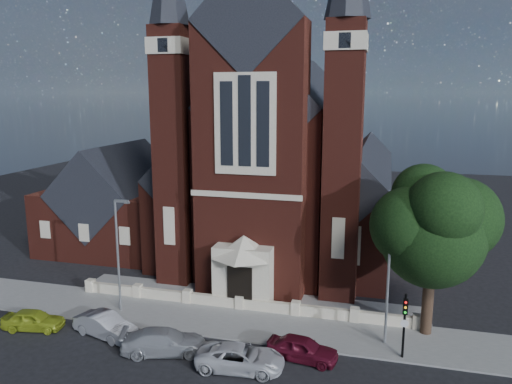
% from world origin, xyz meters
% --- Properties ---
extents(ground, '(120.00, 120.00, 0.00)m').
position_xyz_m(ground, '(0.00, 15.00, 0.00)').
color(ground, black).
rests_on(ground, ground).
extents(pavement_strip, '(60.00, 5.00, 0.12)m').
position_xyz_m(pavement_strip, '(0.00, 4.50, 0.00)').
color(pavement_strip, slate).
rests_on(pavement_strip, ground).
extents(forecourt_paving, '(26.00, 3.00, 0.14)m').
position_xyz_m(forecourt_paving, '(0.00, 8.50, 0.00)').
color(forecourt_paving, slate).
rests_on(forecourt_paving, ground).
extents(forecourt_wall, '(24.00, 0.40, 0.90)m').
position_xyz_m(forecourt_wall, '(0.00, 6.50, 0.00)').
color(forecourt_wall, '#C3B69B').
rests_on(forecourt_wall, ground).
extents(church, '(20.01, 34.90, 29.20)m').
position_xyz_m(church, '(-0.00, 22.94, 8.19)').
color(church, '#551F16').
rests_on(church, ground).
extents(parish_hall, '(12.00, 12.20, 10.24)m').
position_xyz_m(parish_hall, '(-16.00, 18.00, 4.01)').
color(parish_hall, '#551F16').
rests_on(parish_hall, ground).
extents(street_tree, '(6.40, 6.60, 10.70)m').
position_xyz_m(street_tree, '(12.60, 5.71, 6.96)').
color(street_tree, black).
rests_on(street_tree, ground).
extents(street_lamp_left, '(1.16, 0.22, 8.09)m').
position_xyz_m(street_lamp_left, '(-7.91, 4.00, 4.60)').
color(street_lamp_left, gray).
rests_on(street_lamp_left, ground).
extents(street_lamp_right, '(1.16, 0.22, 8.09)m').
position_xyz_m(street_lamp_right, '(10.09, 4.00, 4.60)').
color(street_lamp_right, gray).
rests_on(street_lamp_right, ground).
extents(traffic_signal, '(0.28, 0.42, 4.00)m').
position_xyz_m(traffic_signal, '(11.00, 2.43, 2.58)').
color(traffic_signal, black).
rests_on(traffic_signal, ground).
extents(car_lime_van, '(4.13, 2.27, 1.33)m').
position_xyz_m(car_lime_van, '(-12.10, 0.15, 0.67)').
color(car_lime_van, '#94A621').
rests_on(car_lime_van, ground).
extents(car_silver_a, '(4.68, 2.71, 1.46)m').
position_xyz_m(car_silver_a, '(-7.08, 0.54, 0.73)').
color(car_silver_a, gray).
rests_on(car_silver_a, ground).
extents(car_silver_b, '(5.43, 3.48, 1.46)m').
position_xyz_m(car_silver_b, '(-2.58, -0.43, 0.73)').
color(car_silver_b, '#929498').
rests_on(car_silver_b, ground).
extents(car_white_suv, '(5.11, 2.68, 1.37)m').
position_xyz_m(car_white_suv, '(2.26, -0.95, 0.69)').
color(car_white_suv, silver).
rests_on(car_white_suv, ground).
extents(car_dark_red, '(4.30, 2.18, 1.40)m').
position_xyz_m(car_dark_red, '(5.42, 0.91, 0.70)').
color(car_dark_red, '#590F20').
rests_on(car_dark_red, ground).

